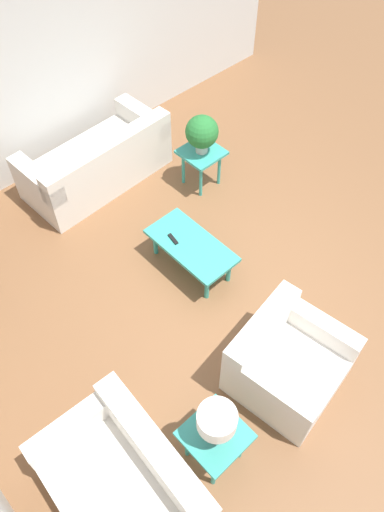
# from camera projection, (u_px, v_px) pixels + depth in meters

# --- Properties ---
(ground_plane) EXTENTS (14.00, 14.00, 0.00)m
(ground_plane) POSITION_uv_depth(u_px,v_px,m) (232.00, 278.00, 5.54)
(ground_plane) COLOR brown
(wall_right) EXTENTS (0.12, 7.20, 2.70)m
(wall_right) POSITION_uv_depth(u_px,v_px,m) (53.00, 57.00, 5.87)
(wall_right) COLOR silver
(wall_right) RESTS_ON ground_plane
(sofa) EXTENTS (0.94, 1.88, 0.77)m
(sofa) POSITION_uv_depth(u_px,v_px,m) (98.00, 163.00, 6.28)
(sofa) COLOR silver
(sofa) RESTS_ON ground_plane
(armchair) EXTENTS (1.02, 1.07, 0.74)m
(armchair) POSITION_uv_depth(u_px,v_px,m) (286.00, 362.00, 4.59)
(armchair) COLOR silver
(armchair) RESTS_ON ground_plane
(loveseat) EXTENTS (1.38, 0.97, 0.74)m
(loveseat) POSITION_uv_depth(u_px,v_px,m) (126.00, 486.00, 3.95)
(loveseat) COLOR silver
(loveseat) RESTS_ON ground_plane
(coffee_table) EXTENTS (1.02, 0.51, 0.38)m
(coffee_table) POSITION_uv_depth(u_px,v_px,m) (191.00, 247.00, 5.39)
(coffee_table) COLOR teal
(coffee_table) RESTS_ON ground_plane
(side_table_plant) EXTENTS (0.48, 0.48, 0.52)m
(side_table_plant) POSITION_uv_depth(u_px,v_px,m) (201.00, 157.00, 6.15)
(side_table_plant) COLOR teal
(side_table_plant) RESTS_ON ground_plane
(side_table_lamp) EXTENTS (0.48, 0.48, 0.52)m
(side_table_lamp) POSITION_uv_depth(u_px,v_px,m) (215.00, 438.00, 4.03)
(side_table_lamp) COLOR teal
(side_table_lamp) RESTS_ON ground_plane
(potted_plant) EXTENTS (0.40, 0.40, 0.49)m
(potted_plant) POSITION_uv_depth(u_px,v_px,m) (202.00, 132.00, 5.86)
(potted_plant) COLOR #B2ADA3
(potted_plant) RESTS_ON side_table_plant
(table_lamp) EXTENTS (0.31, 0.31, 0.41)m
(table_lamp) POSITION_uv_depth(u_px,v_px,m) (217.00, 422.00, 3.74)
(table_lamp) COLOR red
(table_lamp) RESTS_ON side_table_lamp
(remote_control) EXTENTS (0.16, 0.07, 0.02)m
(remote_control) POSITION_uv_depth(u_px,v_px,m) (173.00, 239.00, 5.38)
(remote_control) COLOR black
(remote_control) RESTS_ON coffee_table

